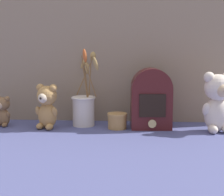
% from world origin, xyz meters
% --- Properties ---
extents(ground_plane, '(4.00, 4.00, 0.00)m').
position_xyz_m(ground_plane, '(0.00, 0.00, 0.00)').
color(ground_plane, '#4C5184').
extents(backdrop_wall, '(1.38, 0.02, 0.78)m').
position_xyz_m(backdrop_wall, '(0.00, 0.17, 0.39)').
color(backdrop_wall, gray).
rests_on(backdrop_wall, ground).
extents(teddy_bear_large, '(0.13, 0.12, 0.24)m').
position_xyz_m(teddy_bear_large, '(0.42, -0.01, 0.12)').
color(teddy_bear_large, beige).
rests_on(teddy_bear_large, ground).
extents(teddy_bear_medium, '(0.10, 0.09, 0.18)m').
position_xyz_m(teddy_bear_medium, '(-0.27, -0.00, 0.10)').
color(teddy_bear_medium, tan).
rests_on(teddy_bear_medium, ground).
extents(teddy_bear_small, '(0.07, 0.07, 0.13)m').
position_xyz_m(teddy_bear_small, '(-0.46, 0.03, 0.07)').
color(teddy_bear_small, olive).
rests_on(teddy_bear_small, ground).
extents(flower_vase, '(0.13, 0.16, 0.33)m').
position_xyz_m(flower_vase, '(-0.12, 0.06, 0.08)').
color(flower_vase, silver).
rests_on(flower_vase, ground).
extents(vintage_radio, '(0.17, 0.12, 0.25)m').
position_xyz_m(vintage_radio, '(0.16, 0.03, 0.12)').
color(vintage_radio, '#4C1919').
rests_on(vintage_radio, ground).
extents(decorative_tin_tall, '(0.08, 0.08, 0.06)m').
position_xyz_m(decorative_tin_tall, '(0.02, 0.02, 0.03)').
color(decorative_tin_tall, tan).
rests_on(decorative_tin_tall, ground).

